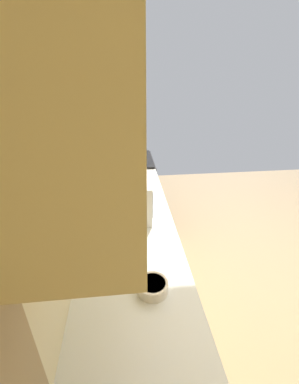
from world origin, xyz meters
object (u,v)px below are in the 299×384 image
object	(u,v)px
microwave	(125,195)
kettle	(137,177)
oven_range	(128,193)
bowl	(153,286)

from	to	relation	value
microwave	kettle	size ratio (longest dim) A/B	2.54
kettle	microwave	bearing A→B (deg)	166.07
oven_range	microwave	xyz separation A→B (m)	(-1.19, 0.03, 0.59)
microwave	bowl	world-z (taller)	microwave
bowl	oven_range	bearing A→B (deg)	2.51
oven_range	kettle	size ratio (longest dim) A/B	5.73
microwave	kettle	world-z (taller)	microwave
oven_range	microwave	size ratio (longest dim) A/B	2.25
microwave	bowl	bearing A→B (deg)	-171.76
oven_range	bowl	distance (m)	2.06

